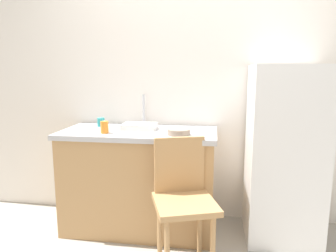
{
  "coord_description": "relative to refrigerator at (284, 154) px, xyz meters",
  "views": [
    {
      "loc": [
        0.16,
        -1.85,
        1.35
      ],
      "look_at": [
        -0.2,
        0.6,
        0.91
      ],
      "focal_mm": 33.48,
      "sensor_mm": 36.0,
      "label": 1
    }
  ],
  "objects": [
    {
      "name": "cabinet_base",
      "position": [
        -1.17,
        -0.02,
        -0.29
      ],
      "size": [
        1.24,
        0.6,
        0.82
      ],
      "primitive_type": "cube",
      "color": "tan",
      "rests_on": "ground_plane"
    },
    {
      "name": "dish_tray",
      "position": [
        -1.18,
        0.02,
        0.19
      ],
      "size": [
        0.28,
        0.2,
        0.05
      ],
      "primitive_type": "cube",
      "color": "white",
      "rests_on": "countertop"
    },
    {
      "name": "cup_orange",
      "position": [
        -1.41,
        -0.18,
        0.21
      ],
      "size": [
        0.06,
        0.06,
        0.09
      ],
      "primitive_type": "cylinder",
      "color": "orange",
      "rests_on": "countertop"
    },
    {
      "name": "chair",
      "position": [
        -0.75,
        -0.49,
        -0.2
      ],
      "size": [
        0.51,
        0.51,
        0.89
      ],
      "rotation": [
        0.0,
        0.0,
        0.33
      ],
      "color": "tan",
      "rests_on": "ground_plane"
    },
    {
      "name": "faucet",
      "position": [
        -1.19,
        0.23,
        0.3
      ],
      "size": [
        0.02,
        0.02,
        0.28
      ],
      "primitive_type": "cylinder",
      "color": "#B7B7BC",
      "rests_on": "countertop"
    },
    {
      "name": "back_wall",
      "position": [
        -0.72,
        0.33,
        0.61
      ],
      "size": [
        4.8,
        0.1,
        2.61
      ],
      "primitive_type": "cube",
      "color": "white",
      "rests_on": "ground_plane"
    },
    {
      "name": "countertop",
      "position": [
        -1.17,
        -0.02,
        0.14
      ],
      "size": [
        1.28,
        0.64,
        0.04
      ],
      "primitive_type": "cube",
      "color": "#B7B7BC",
      "rests_on": "cabinet_base"
    },
    {
      "name": "terracotta_bowl",
      "position": [
        -0.82,
        -0.16,
        0.19
      ],
      "size": [
        0.18,
        0.18,
        0.05
      ],
      "primitive_type": "cylinder",
      "color": "gray",
      "rests_on": "countertop"
    },
    {
      "name": "refrigerator",
      "position": [
        0.0,
        0.0,
        0.0
      ],
      "size": [
        0.56,
        0.57,
        1.4
      ],
      "primitive_type": "cube",
      "color": "white",
      "rests_on": "ground_plane"
    },
    {
      "name": "cup_teal",
      "position": [
        -1.55,
        0.11,
        0.2
      ],
      "size": [
        0.06,
        0.06,
        0.08
      ],
      "primitive_type": "cylinder",
      "color": "teal",
      "rests_on": "countertop"
    }
  ]
}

